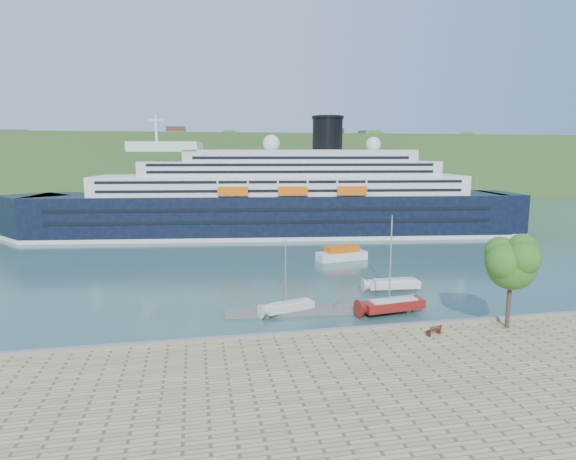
# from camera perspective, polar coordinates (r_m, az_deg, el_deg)

# --- Properties ---
(ground) EXTENTS (400.00, 400.00, 0.00)m
(ground) POSITION_cam_1_polar(r_m,az_deg,el_deg) (46.33, 7.86, -12.75)
(ground) COLOR #315752
(ground) RESTS_ON ground
(far_hillside) EXTENTS (400.00, 50.00, 24.00)m
(far_hillside) POSITION_cam_1_polar(r_m,az_deg,el_deg) (186.24, -6.68, 7.43)
(far_hillside) COLOR #335120
(far_hillside) RESTS_ON ground
(quay_coping) EXTENTS (220.00, 0.50, 0.30)m
(quay_coping) POSITION_cam_1_polar(r_m,az_deg,el_deg) (45.74, 7.98, -11.50)
(quay_coping) COLOR slate
(quay_coping) RESTS_ON promenade
(cruise_ship) EXTENTS (111.78, 29.66, 24.85)m
(cruise_ship) POSITION_cam_1_polar(r_m,az_deg,el_deg) (100.83, -1.96, 6.38)
(cruise_ship) COLOR black
(cruise_ship) RESTS_ON ground
(park_bench) EXTENTS (1.67, 1.12, 0.99)m
(park_bench) POSITION_cam_1_polar(r_m,az_deg,el_deg) (45.97, 16.88, -11.25)
(park_bench) COLOR #492514
(park_bench) RESTS_ON promenade
(promenade_tree) EXTENTS (5.81, 5.81, 9.62)m
(promenade_tree) POSITION_cam_1_polar(r_m,az_deg,el_deg) (49.06, 24.87, -5.15)
(promenade_tree) COLOR #2D651A
(promenade_tree) RESTS_ON promenade
(floating_pontoon) EXTENTS (19.82, 3.86, 0.44)m
(floating_pontoon) POSITION_cam_1_polar(r_m,az_deg,el_deg) (53.26, 3.34, -9.48)
(floating_pontoon) COLOR slate
(floating_pontoon) RESTS_ON ground
(sailboat_white_near) EXTENTS (6.35, 3.53, 7.91)m
(sailboat_white_near) POSITION_cam_1_polar(r_m,az_deg,el_deg) (51.65, 0.13, -5.73)
(sailboat_white_near) COLOR silver
(sailboat_white_near) RESTS_ON ground
(sailboat_red) EXTENTS (7.80, 3.15, 9.79)m
(sailboat_red) POSITION_cam_1_polar(r_m,az_deg,el_deg) (52.60, 12.52, -4.62)
(sailboat_red) COLOR maroon
(sailboat_red) RESTS_ON ground
(sailboat_white_far) EXTENTS (7.25, 2.50, 9.21)m
(sailboat_white_far) POSITION_cam_1_polar(r_m,az_deg,el_deg) (61.19, 12.53, -2.98)
(sailboat_white_far) COLOR silver
(sailboat_white_far) RESTS_ON ground
(tender_launch) EXTENTS (8.62, 4.20, 2.28)m
(tender_launch) POSITION_cam_1_polar(r_m,az_deg,el_deg) (78.73, 6.38, -2.72)
(tender_launch) COLOR #E85C0D
(tender_launch) RESTS_ON ground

